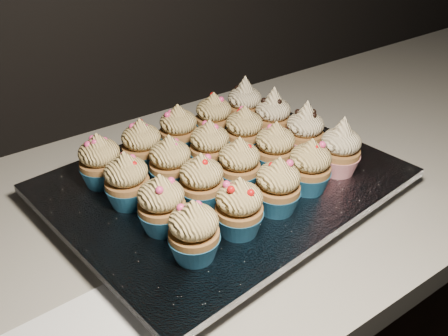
% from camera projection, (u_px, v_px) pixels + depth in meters
% --- Properties ---
extents(cabinet, '(2.40, 0.60, 0.86)m').
position_uv_depth(cabinet, '(296.00, 325.00, 1.15)').
color(cabinet, black).
rests_on(cabinet, ground).
extents(worktop, '(2.44, 0.64, 0.04)m').
position_uv_depth(worktop, '(314.00, 158.00, 0.91)').
color(worktop, beige).
rests_on(worktop, cabinet).
extents(baking_tray, '(0.49, 0.40, 0.02)m').
position_uv_depth(baking_tray, '(224.00, 189.00, 0.77)').
color(baking_tray, black).
rests_on(baking_tray, worktop).
extents(foil_lining, '(0.53, 0.44, 0.01)m').
position_uv_depth(foil_lining, '(224.00, 180.00, 0.76)').
color(foil_lining, silver).
rests_on(foil_lining, baking_tray).
extents(cupcake_0, '(0.06, 0.06, 0.08)m').
position_uv_depth(cupcake_0, '(194.00, 232.00, 0.59)').
color(cupcake_0, '#1B577F').
rests_on(cupcake_0, foil_lining).
extents(cupcake_1, '(0.06, 0.06, 0.08)m').
position_uv_depth(cupcake_1, '(239.00, 208.00, 0.63)').
color(cupcake_1, '#1B577F').
rests_on(cupcake_1, foil_lining).
extents(cupcake_2, '(0.06, 0.06, 0.08)m').
position_uv_depth(cupcake_2, '(278.00, 187.00, 0.67)').
color(cupcake_2, '#1B577F').
rests_on(cupcake_2, foil_lining).
extents(cupcake_3, '(0.06, 0.06, 0.08)m').
position_uv_depth(cupcake_3, '(310.00, 167.00, 0.71)').
color(cupcake_3, '#1B577F').
rests_on(cupcake_3, foil_lining).
extents(cupcake_4, '(0.06, 0.06, 0.10)m').
position_uv_depth(cupcake_4, '(340.00, 149.00, 0.75)').
color(cupcake_4, red).
rests_on(cupcake_4, foil_lining).
extents(cupcake_5, '(0.06, 0.06, 0.08)m').
position_uv_depth(cupcake_5, '(162.00, 205.00, 0.64)').
color(cupcake_5, '#1B577F').
rests_on(cupcake_5, foil_lining).
extents(cupcake_6, '(0.06, 0.06, 0.08)m').
position_uv_depth(cupcake_6, '(201.00, 182.00, 0.68)').
color(cupcake_6, '#1B577F').
rests_on(cupcake_6, foil_lining).
extents(cupcake_7, '(0.06, 0.06, 0.08)m').
position_uv_depth(cupcake_7, '(239.00, 165.00, 0.72)').
color(cupcake_7, '#1B577F').
rests_on(cupcake_7, foil_lining).
extents(cupcake_8, '(0.06, 0.06, 0.08)m').
position_uv_depth(cupcake_8, '(275.00, 149.00, 0.76)').
color(cupcake_8, '#1B577F').
rests_on(cupcake_8, foil_lining).
extents(cupcake_9, '(0.06, 0.06, 0.10)m').
position_uv_depth(cupcake_9, '(305.00, 132.00, 0.80)').
color(cupcake_9, red).
rests_on(cupcake_9, foil_lining).
extents(cupcake_10, '(0.06, 0.06, 0.08)m').
position_uv_depth(cupcake_10, '(127.00, 181.00, 0.68)').
color(cupcake_10, '#1B577F').
rests_on(cupcake_10, foil_lining).
extents(cupcake_11, '(0.06, 0.06, 0.08)m').
position_uv_depth(cupcake_11, '(170.00, 163.00, 0.72)').
color(cupcake_11, '#1B577F').
rests_on(cupcake_11, foil_lining).
extents(cupcake_12, '(0.06, 0.06, 0.08)m').
position_uv_depth(cupcake_12, '(210.00, 147.00, 0.76)').
color(cupcake_12, '#1B577F').
rests_on(cupcake_12, foil_lining).
extents(cupcake_13, '(0.06, 0.06, 0.08)m').
position_uv_depth(cupcake_13, '(244.00, 132.00, 0.80)').
color(cupcake_13, '#1B577F').
rests_on(cupcake_13, foil_lining).
extents(cupcake_14, '(0.06, 0.06, 0.10)m').
position_uv_depth(cupcake_14, '(273.00, 117.00, 0.85)').
color(cupcake_14, red).
rests_on(cupcake_14, foil_lining).
extents(cupcake_15, '(0.06, 0.06, 0.08)m').
position_uv_depth(cupcake_15, '(100.00, 161.00, 0.73)').
color(cupcake_15, '#1B577F').
rests_on(cupcake_15, foil_lining).
extents(cupcake_16, '(0.06, 0.06, 0.08)m').
position_uv_depth(cupcake_16, '(142.00, 146.00, 0.76)').
color(cupcake_16, '#1B577F').
rests_on(cupcake_16, foil_lining).
extents(cupcake_17, '(0.06, 0.06, 0.08)m').
position_uv_depth(cupcake_17, '(179.00, 130.00, 0.81)').
color(cupcake_17, '#1B577F').
rests_on(cupcake_17, foil_lining).
extents(cupcake_18, '(0.06, 0.06, 0.08)m').
position_uv_depth(cupcake_18, '(214.00, 118.00, 0.85)').
color(cupcake_18, '#1B577F').
rests_on(cupcake_18, foil_lining).
extents(cupcake_19, '(0.06, 0.06, 0.10)m').
position_uv_depth(cupcake_19, '(245.00, 105.00, 0.89)').
color(cupcake_19, red).
rests_on(cupcake_19, foil_lining).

